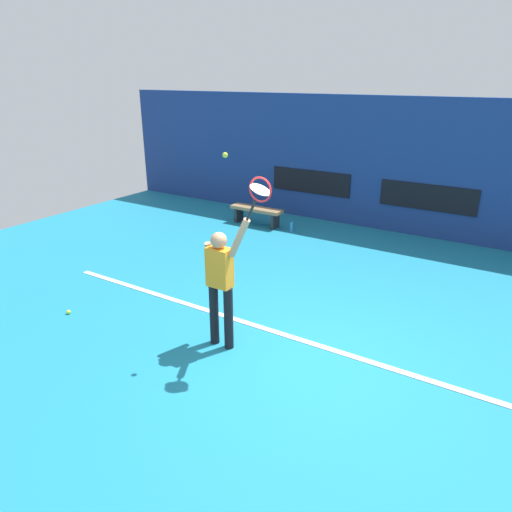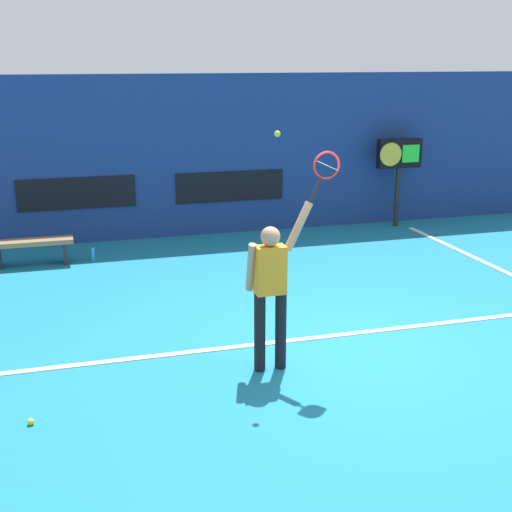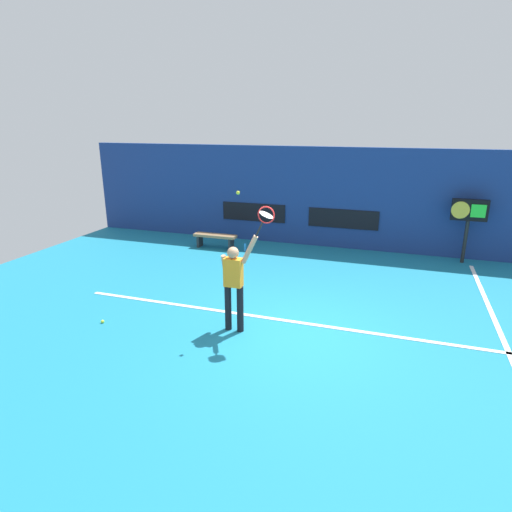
# 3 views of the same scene
# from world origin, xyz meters

# --- Properties ---
(ground_plane) EXTENTS (18.00, 18.00, 0.00)m
(ground_plane) POSITION_xyz_m (0.00, 0.00, 0.00)
(ground_plane) COLOR teal
(back_wall) EXTENTS (18.00, 0.20, 3.17)m
(back_wall) POSITION_xyz_m (0.00, 6.29, 1.58)
(back_wall) COLOR navy
(back_wall) RESTS_ON ground_plane
(sponsor_banner_center) EXTENTS (2.20, 0.03, 0.60)m
(sponsor_banner_center) POSITION_xyz_m (0.00, 6.17, 0.96)
(sponsor_banner_center) COLOR black
(sponsor_banner_portside) EXTENTS (2.20, 0.03, 0.60)m
(sponsor_banner_portside) POSITION_xyz_m (-3.00, 6.17, 0.98)
(sponsor_banner_portside) COLOR black
(court_baseline) EXTENTS (10.00, 0.10, 0.01)m
(court_baseline) POSITION_xyz_m (0.00, 0.43, 0.01)
(court_baseline) COLOR white
(court_baseline) RESTS_ON ground_plane
(court_sideline) EXTENTS (0.10, 7.00, 0.01)m
(court_sideline) POSITION_xyz_m (3.74, 2.00, 0.01)
(court_sideline) COLOR white
(court_sideline) RESTS_ON ground_plane
(tennis_player) EXTENTS (0.73, 0.31, 1.95)m
(tennis_player) POSITION_xyz_m (-1.16, -0.28, 1.01)
(tennis_player) COLOR black
(tennis_player) RESTS_ON ground_plane
(tennis_racket) EXTENTS (0.42, 0.27, 0.62)m
(tennis_racket) POSITION_xyz_m (-0.55, -0.28, 2.30)
(tennis_racket) COLOR black
(tennis_ball) EXTENTS (0.07, 0.07, 0.07)m
(tennis_ball) POSITION_xyz_m (-1.08, -0.22, 2.69)
(tennis_ball) COLOR #CCE033
(scoreboard_clock) EXTENTS (0.96, 0.20, 1.84)m
(scoreboard_clock) POSITION_xyz_m (3.52, 5.78, 1.45)
(scoreboard_clock) COLOR black
(scoreboard_clock) RESTS_ON ground_plane
(court_bench) EXTENTS (1.40, 0.36, 0.45)m
(court_bench) POSITION_xyz_m (-3.86, 4.88, 0.34)
(court_bench) COLOR olive
(court_bench) RESTS_ON ground_plane
(water_bottle) EXTENTS (0.07, 0.07, 0.24)m
(water_bottle) POSITION_xyz_m (-2.84, 4.88, 0.12)
(water_bottle) COLOR #338CD8
(water_bottle) RESTS_ON ground_plane
(spare_ball) EXTENTS (0.07, 0.07, 0.07)m
(spare_ball) POSITION_xyz_m (-3.81, -0.86, 0.03)
(spare_ball) COLOR #CCE033
(spare_ball) RESTS_ON ground_plane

